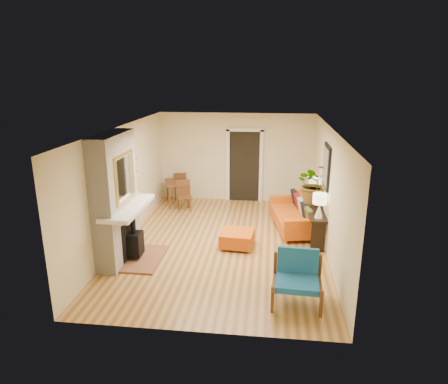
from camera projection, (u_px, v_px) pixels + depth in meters
The scene contains 10 objects.
room_shell at pixel (256, 165), 11.11m from camera, with size 6.50×6.50×6.50m.
fireplace at pixel (117, 201), 7.95m from camera, with size 1.09×1.68×2.60m.
sofa at pixel (296, 215), 9.80m from camera, with size 1.17×2.08×0.77m.
ottoman at pixel (237, 238), 8.80m from camera, with size 0.75×0.75×0.35m.
blue_chair at pixel (297, 275), 6.68m from camera, with size 0.86×0.84×0.85m.
dining_table at pixel (179, 186), 11.54m from camera, with size 1.01×1.60×0.84m.
console_table at pixel (315, 213), 9.24m from camera, with size 0.34×1.85×0.72m.
lamp_near at pixel (320, 203), 8.44m from camera, with size 0.30×0.30×0.54m.
lamp_far at pixel (313, 185), 9.73m from camera, with size 0.30×0.30×0.54m.
houseplant at pixel (315, 183), 9.31m from camera, with size 0.90×0.78×1.00m, color #1E5919.
Camera 1 is at (1.00, -8.26, 3.71)m, focal length 32.00 mm.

